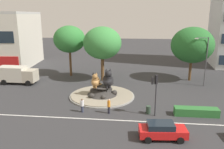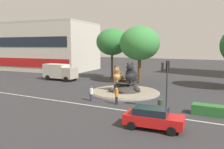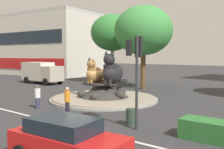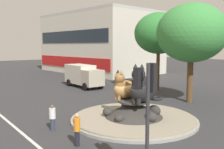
{
  "view_description": "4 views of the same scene",
  "coord_description": "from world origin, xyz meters",
  "px_view_note": "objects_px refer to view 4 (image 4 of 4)",
  "views": [
    {
      "loc": [
        4.69,
        -30.28,
        11.15
      ],
      "look_at": [
        1.36,
        0.37,
        3.11
      ],
      "focal_mm": 37.19,
      "sensor_mm": 36.0,
      "label": 1
    },
    {
      "loc": [
        12.1,
        -26.41,
        6.12
      ],
      "look_at": [
        -1.72,
        -0.23,
        2.35
      ],
      "focal_mm": 36.55,
      "sensor_mm": 36.0,
      "label": 2
    },
    {
      "loc": [
        13.93,
        -16.63,
        3.79
      ],
      "look_at": [
        0.03,
        1.07,
        2.11
      ],
      "focal_mm": 41.62,
      "sensor_mm": 36.0,
      "label": 3
    },
    {
      "loc": [
        13.12,
        -12.03,
        5.35
      ],
      "look_at": [
        -2.17,
        -0.3,
        3.13
      ],
      "focal_mm": 40.63,
      "sensor_mm": 36.0,
      "label": 4
    }
  ],
  "objects_px": {
    "cat_statue_black": "(143,88)",
    "pedestrian_white_shirt": "(52,117)",
    "cat_statue_tabby": "(124,88)",
    "pedestrian_orange_shirt": "(77,129)",
    "delivery_box_truck": "(83,75)",
    "broadleaf_tree_behind_island": "(191,33)",
    "traffic_light_mast": "(147,98)",
    "shophouse_block": "(99,43)",
    "second_tree_near_tower": "(159,33)"
  },
  "relations": [
    {
      "from": "cat_statue_black",
      "to": "pedestrian_white_shirt",
      "type": "distance_m",
      "value": 6.26
    },
    {
      "from": "cat_statue_tabby",
      "to": "pedestrian_white_shirt",
      "type": "height_order",
      "value": "cat_statue_tabby"
    },
    {
      "from": "pedestrian_orange_shirt",
      "to": "delivery_box_truck",
      "type": "relative_size",
      "value": 0.28
    },
    {
      "from": "broadleaf_tree_behind_island",
      "to": "delivery_box_truck",
      "type": "relative_size",
      "value": 1.46
    },
    {
      "from": "cat_statue_tabby",
      "to": "traffic_light_mast",
      "type": "bearing_deg",
      "value": 56.22
    },
    {
      "from": "cat_statue_black",
      "to": "shophouse_block",
      "type": "relative_size",
      "value": 0.12
    },
    {
      "from": "shophouse_block",
      "to": "traffic_light_mast",
      "type": "bearing_deg",
      "value": -37.38
    },
    {
      "from": "delivery_box_truck",
      "to": "pedestrian_white_shirt",
      "type": "bearing_deg",
      "value": -36.88
    },
    {
      "from": "pedestrian_white_shirt",
      "to": "pedestrian_orange_shirt",
      "type": "relative_size",
      "value": 0.93
    },
    {
      "from": "cat_statue_tabby",
      "to": "second_tree_near_tower",
      "type": "relative_size",
      "value": 0.24
    },
    {
      "from": "shophouse_block",
      "to": "broadleaf_tree_behind_island",
      "type": "relative_size",
      "value": 2.64
    },
    {
      "from": "broadleaf_tree_behind_island",
      "to": "delivery_box_truck",
      "type": "distance_m",
      "value": 14.98
    },
    {
      "from": "delivery_box_truck",
      "to": "pedestrian_orange_shirt",
      "type": "bearing_deg",
      "value": -31.28
    },
    {
      "from": "shophouse_block",
      "to": "pedestrian_orange_shirt",
      "type": "xyz_separation_m",
      "value": [
        31.46,
        -23.19,
        -4.88
      ]
    },
    {
      "from": "traffic_light_mast",
      "to": "pedestrian_orange_shirt",
      "type": "bearing_deg",
      "value": 81.02
    },
    {
      "from": "broadleaf_tree_behind_island",
      "to": "cat_statue_black",
      "type": "bearing_deg",
      "value": -76.23
    },
    {
      "from": "cat_statue_black",
      "to": "pedestrian_white_shirt",
      "type": "height_order",
      "value": "cat_statue_black"
    },
    {
      "from": "traffic_light_mast",
      "to": "broadleaf_tree_behind_island",
      "type": "distance_m",
      "value": 16.07
    },
    {
      "from": "pedestrian_white_shirt",
      "to": "shophouse_block",
      "type": "bearing_deg",
      "value": 134.74
    },
    {
      "from": "cat_statue_tabby",
      "to": "cat_statue_black",
      "type": "distance_m",
      "value": 1.73
    },
    {
      "from": "traffic_light_mast",
      "to": "delivery_box_truck",
      "type": "distance_m",
      "value": 24.06
    },
    {
      "from": "pedestrian_white_shirt",
      "to": "pedestrian_orange_shirt",
      "type": "xyz_separation_m",
      "value": [
        3.14,
        -0.02,
        0.08
      ]
    },
    {
      "from": "cat_statue_tabby",
      "to": "traffic_light_mast",
      "type": "height_order",
      "value": "traffic_light_mast"
    },
    {
      "from": "cat_statue_tabby",
      "to": "shophouse_block",
      "type": "xyz_separation_m",
      "value": [
        -28.99,
        17.84,
        3.58
      ]
    },
    {
      "from": "cat_statue_black",
      "to": "shophouse_block",
      "type": "xyz_separation_m",
      "value": [
        -30.69,
        17.6,
        3.38
      ]
    },
    {
      "from": "second_tree_near_tower",
      "to": "pedestrian_white_shirt",
      "type": "bearing_deg",
      "value": -69.74
    },
    {
      "from": "shophouse_block",
      "to": "delivery_box_truck",
      "type": "height_order",
      "value": "shophouse_block"
    },
    {
      "from": "cat_statue_black",
      "to": "delivery_box_truck",
      "type": "height_order",
      "value": "cat_statue_black"
    },
    {
      "from": "pedestrian_orange_shirt",
      "to": "delivery_box_truck",
      "type": "xyz_separation_m",
      "value": [
        -16.49,
        10.31,
        0.61
      ]
    },
    {
      "from": "traffic_light_mast",
      "to": "shophouse_block",
      "type": "bearing_deg",
      "value": 48.65
    },
    {
      "from": "cat_statue_black",
      "to": "broadleaf_tree_behind_island",
      "type": "xyz_separation_m",
      "value": [
        -1.98,
        8.07,
        4.03
      ]
    },
    {
      "from": "shophouse_block",
      "to": "pedestrian_white_shirt",
      "type": "relative_size",
      "value": 14.73
    },
    {
      "from": "cat_statue_tabby",
      "to": "pedestrian_white_shirt",
      "type": "xyz_separation_m",
      "value": [
        -0.67,
        -5.33,
        -1.39
      ]
    },
    {
      "from": "shophouse_block",
      "to": "cat_statue_tabby",
      "type": "bearing_deg",
      "value": -36.64
    },
    {
      "from": "cat_statue_black",
      "to": "broadleaf_tree_behind_island",
      "type": "relative_size",
      "value": 0.31
    },
    {
      "from": "traffic_light_mast",
      "to": "shophouse_block",
      "type": "distance_m",
      "value": 43.41
    },
    {
      "from": "cat_statue_black",
      "to": "shophouse_block",
      "type": "distance_m",
      "value": 35.54
    },
    {
      "from": "cat_statue_black",
      "to": "shophouse_block",
      "type": "height_order",
      "value": "shophouse_block"
    },
    {
      "from": "cat_statue_black",
      "to": "pedestrian_white_shirt",
      "type": "xyz_separation_m",
      "value": [
        -2.37,
        -5.57,
        -1.59
      ]
    },
    {
      "from": "cat_statue_black",
      "to": "delivery_box_truck",
      "type": "relative_size",
      "value": 0.46
    },
    {
      "from": "pedestrian_orange_shirt",
      "to": "cat_statue_tabby",
      "type": "bearing_deg",
      "value": 152.21
    },
    {
      "from": "pedestrian_white_shirt",
      "to": "pedestrian_orange_shirt",
      "type": "bearing_deg",
      "value": -6.43
    },
    {
      "from": "shophouse_block",
      "to": "delivery_box_truck",
      "type": "bearing_deg",
      "value": -45.75
    },
    {
      "from": "shophouse_block",
      "to": "delivery_box_truck",
      "type": "xyz_separation_m",
      "value": [
        14.97,
        -12.88,
        -4.28
      ]
    },
    {
      "from": "pedestrian_white_shirt",
      "to": "cat_statue_black",
      "type": "bearing_deg",
      "value": 60.99
    },
    {
      "from": "second_tree_near_tower",
      "to": "delivery_box_truck",
      "type": "relative_size",
      "value": 1.46
    },
    {
      "from": "pedestrian_white_shirt",
      "to": "delivery_box_truck",
      "type": "relative_size",
      "value": 0.26
    },
    {
      "from": "second_tree_near_tower",
      "to": "pedestrian_white_shirt",
      "type": "distance_m",
      "value": 18.33
    },
    {
      "from": "broadleaf_tree_behind_island",
      "to": "second_tree_near_tower",
      "type": "xyz_separation_m",
      "value": [
        -6.4,
        2.64,
        0.28
      ]
    },
    {
      "from": "traffic_light_mast",
      "to": "broadleaf_tree_behind_island",
      "type": "bearing_deg",
      "value": 21.05
    }
  ]
}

